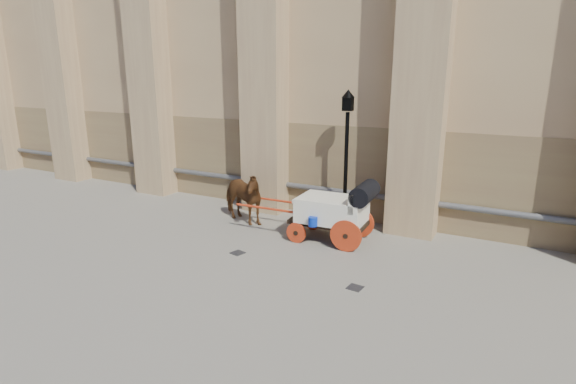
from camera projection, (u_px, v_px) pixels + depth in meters
The scene contains 6 objects.
ground at pixel (230, 249), 12.10m from camera, with size 90.00×90.00×0.00m, color slate.
horse at pixel (241, 196), 14.08m from camera, with size 0.91×2.00×1.69m, color brown.
carriage at pixel (336, 209), 12.44m from camera, with size 4.07×1.48×1.76m.
street_lamp at pixel (346, 155), 13.44m from camera, with size 0.39×0.39×4.14m.
drain_grate_near at pixel (238, 253), 11.84m from camera, with size 0.32×0.32×0.01m, color black.
drain_grate_far at pixel (355, 288), 9.94m from camera, with size 0.32×0.32×0.01m, color black.
Camera 1 is at (6.69, -9.23, 4.63)m, focal length 28.00 mm.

